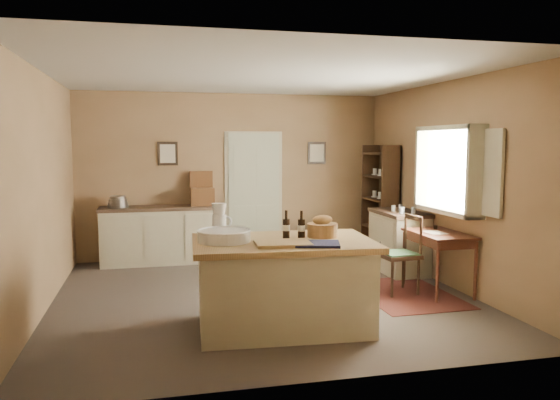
# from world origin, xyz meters

# --- Properties ---
(ground) EXTENTS (5.00, 5.00, 0.00)m
(ground) POSITION_xyz_m (0.00, 0.00, 0.00)
(ground) COLOR brown
(ground) RESTS_ON ground
(wall_back) EXTENTS (5.00, 0.10, 2.70)m
(wall_back) POSITION_xyz_m (0.00, 2.50, 1.35)
(wall_back) COLOR #977553
(wall_back) RESTS_ON ground
(wall_front) EXTENTS (5.00, 0.10, 2.70)m
(wall_front) POSITION_xyz_m (0.00, -2.50, 1.35)
(wall_front) COLOR #977553
(wall_front) RESTS_ON ground
(wall_left) EXTENTS (0.10, 5.00, 2.70)m
(wall_left) POSITION_xyz_m (-2.50, 0.00, 1.35)
(wall_left) COLOR #977553
(wall_left) RESTS_ON ground
(wall_right) EXTENTS (0.10, 5.00, 2.70)m
(wall_right) POSITION_xyz_m (2.50, 0.00, 1.35)
(wall_right) COLOR #977553
(wall_right) RESTS_ON ground
(ceiling) EXTENTS (5.00, 5.00, 0.00)m
(ceiling) POSITION_xyz_m (0.00, 0.00, 2.70)
(ceiling) COLOR silver
(ceiling) RESTS_ON wall_back
(door) EXTENTS (0.97, 0.06, 2.11)m
(door) POSITION_xyz_m (0.35, 2.47, 1.05)
(door) COLOR beige
(door) RESTS_ON ground
(framed_prints) EXTENTS (2.82, 0.02, 0.38)m
(framed_prints) POSITION_xyz_m (0.20, 2.48, 1.72)
(framed_prints) COLOR black
(framed_prints) RESTS_ON ground
(window) EXTENTS (0.25, 1.99, 1.12)m
(window) POSITION_xyz_m (2.42, -0.20, 1.55)
(window) COLOR beige
(window) RESTS_ON ground
(work_island) EXTENTS (1.89, 1.30, 1.20)m
(work_island) POSITION_xyz_m (-0.04, -1.18, 0.48)
(work_island) COLOR beige
(work_island) RESTS_ON ground
(sideboard) EXTENTS (1.88, 0.54, 1.18)m
(sideboard) POSITION_xyz_m (-1.17, 2.20, 0.48)
(sideboard) COLOR beige
(sideboard) RESTS_ON ground
(rug) EXTENTS (1.12, 1.62, 0.01)m
(rug) POSITION_xyz_m (1.75, -0.33, 0.00)
(rug) COLOR #512119
(rug) RESTS_ON ground
(writing_desk) EXTENTS (0.58, 0.95, 0.82)m
(writing_desk) POSITION_xyz_m (2.20, -0.33, 0.67)
(writing_desk) COLOR #391A10
(writing_desk) RESTS_ON ground
(desk_chair) EXTENTS (0.48, 0.48, 0.97)m
(desk_chair) POSITION_xyz_m (1.69, -0.25, 0.48)
(desk_chair) COLOR black
(desk_chair) RESTS_ON ground
(right_cabinet) EXTENTS (0.57, 1.03, 0.99)m
(right_cabinet) POSITION_xyz_m (2.20, 0.80, 0.46)
(right_cabinet) COLOR beige
(right_cabinet) RESTS_ON ground
(shelving_unit) EXTENTS (0.32, 0.84, 1.86)m
(shelving_unit) POSITION_xyz_m (2.35, 1.75, 0.93)
(shelving_unit) COLOR black
(shelving_unit) RESTS_ON ground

